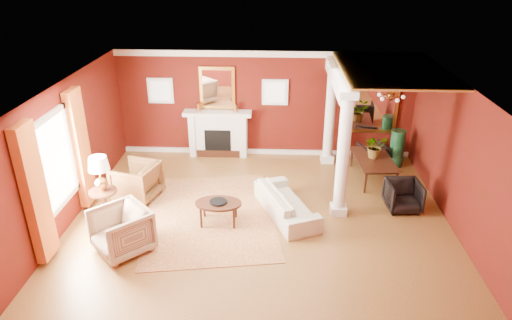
# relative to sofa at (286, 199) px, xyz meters

# --- Properties ---
(ground) EXTENTS (8.00, 8.00, 0.00)m
(ground) POSITION_rel_sofa_xyz_m (-0.56, -0.22, -0.39)
(ground) COLOR brown
(ground) RESTS_ON ground
(room_shell) EXTENTS (8.04, 7.04, 2.92)m
(room_shell) POSITION_rel_sofa_xyz_m (-0.56, -0.22, 1.63)
(room_shell) COLOR #550E0B
(room_shell) RESTS_ON ground
(fireplace) EXTENTS (1.85, 0.42, 1.29)m
(fireplace) POSITION_rel_sofa_xyz_m (-1.86, 3.09, 0.25)
(fireplace) COLOR white
(fireplace) RESTS_ON ground
(overmantel_mirror) EXTENTS (0.95, 0.07, 1.15)m
(overmantel_mirror) POSITION_rel_sofa_xyz_m (-1.86, 3.23, 1.51)
(overmantel_mirror) COLOR gold
(overmantel_mirror) RESTS_ON fireplace
(flank_window_left) EXTENTS (0.70, 0.07, 0.70)m
(flank_window_left) POSITION_rel_sofa_xyz_m (-3.41, 3.24, 1.41)
(flank_window_left) COLOR white
(flank_window_left) RESTS_ON room_shell
(flank_window_right) EXTENTS (0.70, 0.07, 0.70)m
(flank_window_right) POSITION_rel_sofa_xyz_m (-0.31, 3.24, 1.41)
(flank_window_right) COLOR white
(flank_window_right) RESTS_ON room_shell
(left_window) EXTENTS (0.21, 2.55, 2.60)m
(left_window) POSITION_rel_sofa_xyz_m (-4.45, -0.82, 1.03)
(left_window) COLOR white
(left_window) RESTS_ON room_shell
(column_front) EXTENTS (0.36, 0.36, 2.80)m
(column_front) POSITION_rel_sofa_xyz_m (1.14, 0.08, 1.04)
(column_front) COLOR white
(column_front) RESTS_ON ground
(column_back) EXTENTS (0.36, 0.36, 2.80)m
(column_back) POSITION_rel_sofa_xyz_m (1.14, 2.78, 1.04)
(column_back) COLOR white
(column_back) RESTS_ON ground
(header_beam) EXTENTS (0.30, 3.20, 0.32)m
(header_beam) POSITION_rel_sofa_xyz_m (1.14, 1.68, 2.23)
(header_beam) COLOR white
(header_beam) RESTS_ON column_front
(amber_ceiling) EXTENTS (2.30, 3.40, 0.04)m
(amber_ceiling) POSITION_rel_sofa_xyz_m (2.29, 1.53, 2.48)
(amber_ceiling) COLOR #C78B3A
(amber_ceiling) RESTS_ON room_shell
(dining_mirror) EXTENTS (1.30, 0.07, 1.70)m
(dining_mirror) POSITION_rel_sofa_xyz_m (2.34, 3.23, 1.16)
(dining_mirror) COLOR gold
(dining_mirror) RESTS_ON room_shell
(chandelier) EXTENTS (0.60, 0.62, 0.75)m
(chandelier) POSITION_rel_sofa_xyz_m (2.34, 1.58, 1.86)
(chandelier) COLOR #AB7135
(chandelier) RESTS_ON room_shell
(crown_trim) EXTENTS (8.00, 0.08, 0.16)m
(crown_trim) POSITION_rel_sofa_xyz_m (-0.56, 3.24, 2.43)
(crown_trim) COLOR white
(crown_trim) RESTS_ON room_shell
(base_trim) EXTENTS (8.00, 0.08, 0.12)m
(base_trim) POSITION_rel_sofa_xyz_m (-0.56, 3.24, -0.33)
(base_trim) COLOR white
(base_trim) RESTS_ON ground
(rug) EXTENTS (3.26, 4.02, 0.01)m
(rug) POSITION_rel_sofa_xyz_m (-1.66, -0.15, -0.38)
(rug) COLOR maroon
(rug) RESTS_ON ground
(sofa) EXTENTS (1.31, 2.07, 0.78)m
(sofa) POSITION_rel_sofa_xyz_m (0.00, 0.00, 0.00)
(sofa) COLOR #EDE6C7
(sofa) RESTS_ON ground
(armchair_leopard) EXTENTS (1.08, 1.12, 0.94)m
(armchair_leopard) POSITION_rel_sofa_xyz_m (-3.44, 0.58, 0.08)
(armchair_leopard) COLOR black
(armchair_leopard) RESTS_ON ground
(armchair_stripe) EXTENTS (1.30, 1.30, 0.98)m
(armchair_stripe) POSITION_rel_sofa_xyz_m (-3.13, -1.48, 0.10)
(armchair_stripe) COLOR tan
(armchair_stripe) RESTS_ON ground
(coffee_table) EXTENTS (0.98, 0.98, 0.49)m
(coffee_table) POSITION_rel_sofa_xyz_m (-1.42, -0.41, 0.06)
(coffee_table) COLOR black
(coffee_table) RESTS_ON ground
(coffee_book) EXTENTS (0.15, 0.04, 0.21)m
(coffee_book) POSITION_rel_sofa_xyz_m (-1.48, -0.38, 0.21)
(coffee_book) COLOR black
(coffee_book) RESTS_ON coffee_table
(side_table) EXTENTS (0.58, 0.58, 1.46)m
(side_table) POSITION_rel_sofa_xyz_m (-3.86, -0.36, 0.58)
(side_table) COLOR black
(side_table) RESTS_ON ground
(dining_table) EXTENTS (0.69, 1.64, 0.89)m
(dining_table) POSITION_rel_sofa_xyz_m (2.21, 1.81, 0.05)
(dining_table) COLOR black
(dining_table) RESTS_ON ground
(dining_chair_near) EXTENTS (0.77, 0.73, 0.74)m
(dining_chair_near) POSITION_rel_sofa_xyz_m (2.58, 0.35, -0.02)
(dining_chair_near) COLOR black
(dining_chair_near) RESTS_ON ground
(dining_chair_far) EXTENTS (0.78, 0.75, 0.66)m
(dining_chair_far) POSITION_rel_sofa_xyz_m (2.31, 2.64, -0.06)
(dining_chair_far) COLOR black
(dining_chair_far) RESTS_ON ground
(green_urn) EXTENTS (0.42, 0.42, 1.01)m
(green_urn) POSITION_rel_sofa_xyz_m (2.94, 2.62, 0.01)
(green_urn) COLOR #154423
(green_urn) RESTS_ON ground
(potted_plant) EXTENTS (0.69, 0.73, 0.47)m
(potted_plant) POSITION_rel_sofa_xyz_m (2.20, 1.88, 0.73)
(potted_plant) COLOR #26591E
(potted_plant) RESTS_ON dining_table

